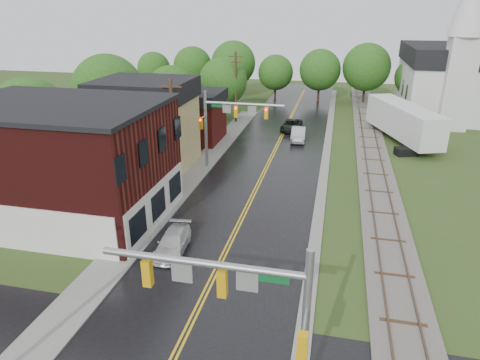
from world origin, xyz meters
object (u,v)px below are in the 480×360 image
(utility_pole_c, at_px, (236,86))
(semi_trailer, at_px, (403,120))
(brick_building, at_px, (61,161))
(traffic_signal_far, at_px, (228,117))
(church, at_px, (446,73))
(tree_left_a, at_px, (32,119))
(tree_left_c, at_px, (172,91))
(traffic_signal_near, at_px, (244,299))
(tree_left_b, at_px, (109,92))
(pickup_white, at_px, (173,243))
(sedan_silver, at_px, (298,134))
(utility_pole_b, at_px, (173,132))
(suv_dark, at_px, (291,125))
(tree_left_e, at_px, (224,83))

(utility_pole_c, relative_size, semi_trailer, 0.66)
(brick_building, distance_m, traffic_signal_far, 15.03)
(church, distance_m, traffic_signal_far, 35.59)
(tree_left_a, bearing_deg, tree_left_c, 71.57)
(traffic_signal_near, height_order, tree_left_a, tree_left_a)
(brick_building, bearing_deg, tree_left_b, 107.61)
(church, relative_size, pickup_white, 4.78)
(pickup_white, bearing_deg, traffic_signal_far, 85.41)
(utility_pole_c, bearing_deg, semi_trailer, -11.94)
(church, bearing_deg, tree_left_a, -141.37)
(tree_left_b, relative_size, tree_left_c, 1.27)
(traffic_signal_far, xyz_separation_m, sedan_silver, (5.51, 10.51, -4.24))
(traffic_signal_far, relative_size, tree_left_a, 0.85)
(utility_pole_b, distance_m, sedan_silver, 18.29)
(church, bearing_deg, suv_dark, -147.62)
(brick_building, distance_m, tree_left_b, 17.80)
(brick_building, bearing_deg, utility_pole_b, 50.93)
(tree_left_b, bearing_deg, sedan_silver, 15.76)
(tree_left_a, xyz_separation_m, pickup_white, (16.65, -9.99, -4.51))
(utility_pole_b, height_order, tree_left_c, utility_pole_b)
(brick_building, relative_size, suv_dark, 3.05)
(tree_left_b, distance_m, sedan_silver, 21.26)
(tree_left_c, xyz_separation_m, suv_dark, (14.65, 1.66, -3.86))
(tree_left_e, relative_size, suv_dark, 1.74)
(tree_left_a, distance_m, tree_left_c, 18.98)
(tree_left_b, xyz_separation_m, semi_trailer, (31.23, 7.84, -3.28))
(traffic_signal_far, bearing_deg, suv_dark, 73.66)
(traffic_signal_near, distance_m, utility_pole_c, 43.24)
(traffic_signal_far, relative_size, utility_pole_b, 0.82)
(tree_left_e, bearing_deg, tree_left_c, -129.81)
(traffic_signal_near, distance_m, tree_left_b, 36.73)
(traffic_signal_near, height_order, utility_pole_b, utility_pole_b)
(sedan_silver, bearing_deg, brick_building, -125.97)
(suv_dark, bearing_deg, tree_left_b, -148.66)
(tree_left_a, relative_size, tree_left_c, 1.13)
(brick_building, relative_size, church, 0.71)
(tree_left_a, height_order, semi_trailer, tree_left_a)
(traffic_signal_near, relative_size, pickup_white, 1.76)
(tree_left_a, height_order, pickup_white, tree_left_a)
(traffic_signal_near, xyz_separation_m, semi_trailer, (9.91, 37.73, -2.53))
(traffic_signal_near, bearing_deg, brick_building, 140.83)
(pickup_white, bearing_deg, tree_left_e, 93.83)
(church, relative_size, utility_pole_b, 2.22)
(brick_building, relative_size, traffic_signal_near, 1.95)
(suv_dark, distance_m, pickup_white, 29.92)
(brick_building, relative_size, pickup_white, 3.42)
(church, bearing_deg, tree_left_e, -164.80)
(tree_left_c, xyz_separation_m, pickup_white, (10.65, -27.99, -3.91))
(suv_dark, bearing_deg, semi_trailer, -4.31)
(tree_left_a, bearing_deg, brick_building, -43.13)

